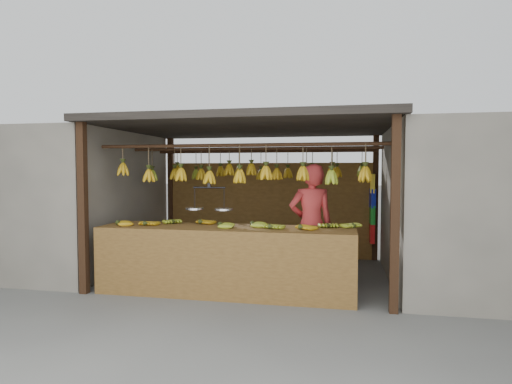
# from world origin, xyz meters

# --- Properties ---
(ground) EXTENTS (80.00, 80.00, 0.00)m
(ground) POSITION_xyz_m (0.00, 0.00, 0.00)
(ground) COLOR #5B5B57
(stall) EXTENTS (4.30, 3.30, 2.40)m
(stall) POSITION_xyz_m (0.00, 0.33, 1.97)
(stall) COLOR black
(stall) RESTS_ON ground
(neighbor_left) EXTENTS (3.00, 3.00, 2.30)m
(neighbor_left) POSITION_xyz_m (-3.60, 0.00, 1.15)
(neighbor_left) COLOR slate
(neighbor_left) RESTS_ON ground
(neighbor_right) EXTENTS (3.00, 3.00, 2.30)m
(neighbor_right) POSITION_xyz_m (3.60, 0.00, 1.15)
(neighbor_right) COLOR slate
(neighbor_right) RESTS_ON ground
(counter) EXTENTS (3.56, 0.78, 0.96)m
(counter) POSITION_xyz_m (-0.12, -1.23, 0.71)
(counter) COLOR brown
(counter) RESTS_ON ground
(hanging_bananas) EXTENTS (3.59, 2.25, 0.39)m
(hanging_bananas) POSITION_xyz_m (0.01, -0.01, 1.61)
(hanging_bananas) COLOR #BC8C14
(hanging_bananas) RESTS_ON ground
(balance_scale) EXTENTS (0.67, 0.26, 0.89)m
(balance_scale) POSITION_xyz_m (-0.39, -1.00, 1.18)
(balance_scale) COLOR black
(balance_scale) RESTS_ON ground
(vendor) EXTENTS (0.74, 0.59, 1.75)m
(vendor) POSITION_xyz_m (0.97, -0.48, 0.88)
(vendor) COLOR #BF3333
(vendor) RESTS_ON ground
(bag_bundles) EXTENTS (0.08, 0.26, 1.25)m
(bag_bundles) POSITION_xyz_m (1.94, 1.35, 0.98)
(bag_bundles) COLOR yellow
(bag_bundles) RESTS_ON ground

